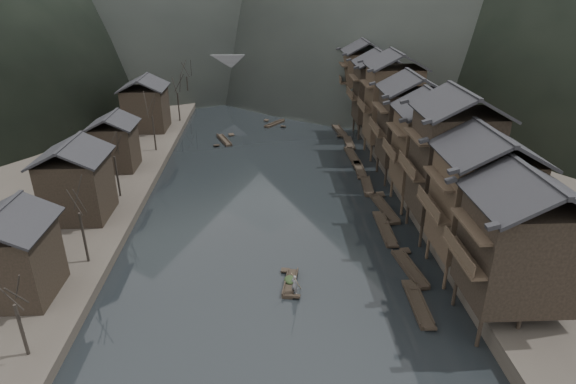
{
  "coord_description": "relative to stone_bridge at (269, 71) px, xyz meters",
  "views": [
    {
      "loc": [
        -0.6,
        -36.81,
        24.37
      ],
      "look_at": [
        1.57,
        11.71,
        2.5
      ],
      "focal_mm": 30.0,
      "sensor_mm": 36.0,
      "label": 1
    }
  ],
  "objects": [
    {
      "name": "midriver_boats",
      "position": [
        -3.74,
        -29.92,
        -4.91
      ],
      "size": [
        11.84,
        14.85,
        0.45
      ],
      "color": "black",
      "rests_on": "water"
    },
    {
      "name": "moored_sampans",
      "position": [
        11.9,
        -53.94,
        -4.91
      ],
      "size": [
        2.92,
        54.49,
        0.47
      ],
      "color": "black",
      "rests_on": "water"
    },
    {
      "name": "left_houses",
      "position": [
        -20.5,
        -51.88,
        0.55
      ],
      "size": [
        8.1,
        53.2,
        8.73
      ],
      "color": "black",
      "rests_on": "left_bank"
    },
    {
      "name": "cargo_heap",
      "position": [
        1.1,
        -74.09,
        -4.39
      ],
      "size": [
        0.97,
        1.27,
        0.58
      ],
      "primitive_type": "ellipsoid",
      "color": "black",
      "rests_on": "hero_sampan"
    },
    {
      "name": "stilt_houses",
      "position": [
        17.28,
        -52.37,
        3.67
      ],
      "size": [
        9.0,
        67.6,
        15.28
      ],
      "color": "black",
      "rests_on": "ground"
    },
    {
      "name": "water",
      "position": [
        0.0,
        -72.0,
        -5.11
      ],
      "size": [
        300.0,
        300.0,
        0.0
      ],
      "primitive_type": "plane",
      "color": "black",
      "rests_on": "ground"
    },
    {
      "name": "bamboo_pole",
      "position": [
        1.62,
        -75.81,
        -1.11
      ],
      "size": [
        1.12,
        2.68,
        3.61
      ],
      "primitive_type": "cylinder",
      "rotation": [
        0.67,
        0.0,
        -0.38
      ],
      "color": "#8C7A51",
      "rests_on": "boatman"
    },
    {
      "name": "left_bank",
      "position": [
        -35.0,
        -32.0,
        -4.51
      ],
      "size": [
        40.0,
        200.0,
        1.2
      ],
      "primitive_type": "cube",
      "color": "#2D2823",
      "rests_on": "ground"
    },
    {
      "name": "boatman",
      "position": [
        1.42,
        -75.81,
        -3.8
      ],
      "size": [
        0.77,
        0.73,
        1.76
      ],
      "primitive_type": "imported",
      "rotation": [
        0.0,
        0.0,
        2.47
      ],
      "color": "#5C5C5E",
      "rests_on": "hero_sampan"
    },
    {
      "name": "hero_sampan",
      "position": [
        1.14,
        -74.29,
        -4.91
      ],
      "size": [
        1.63,
        4.48,
        0.43
      ],
      "color": "black",
      "rests_on": "water"
    },
    {
      "name": "bare_trees",
      "position": [
        -17.0,
        -44.61,
        1.28
      ],
      "size": [
        3.65,
        75.35,
        7.31
      ],
      "color": "black",
      "rests_on": "left_bank"
    },
    {
      "name": "right_bank",
      "position": [
        35.0,
        -32.0,
        -4.21
      ],
      "size": [
        40.0,
        200.0,
        1.8
      ],
      "primitive_type": "cube",
      "color": "#2D2823",
      "rests_on": "ground"
    },
    {
      "name": "stone_bridge",
      "position": [
        0.0,
        0.0,
        0.0
      ],
      "size": [
        40.0,
        6.0,
        9.0
      ],
      "color": "#4C4C4F",
      "rests_on": "ground"
    }
  ]
}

